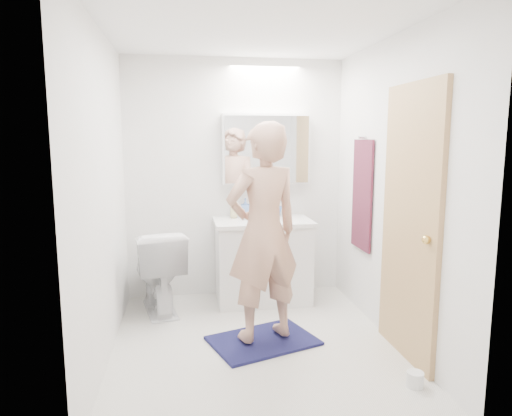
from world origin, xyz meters
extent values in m
plane|color=silver|center=(0.00, 0.00, 0.00)|extent=(2.50, 2.50, 0.00)
plane|color=white|center=(0.00, 0.00, 2.40)|extent=(2.50, 2.50, 0.00)
plane|color=white|center=(0.00, 1.25, 1.20)|extent=(2.50, 0.00, 2.50)
plane|color=white|center=(0.00, -1.25, 1.20)|extent=(2.50, 0.00, 2.50)
plane|color=white|center=(-1.10, 0.00, 1.20)|extent=(0.00, 2.50, 2.50)
plane|color=white|center=(1.10, 0.00, 1.20)|extent=(0.00, 2.50, 2.50)
cube|color=white|center=(0.23, 0.96, 0.39)|extent=(0.90, 0.55, 0.78)
cube|color=white|center=(0.23, 0.96, 0.80)|extent=(0.95, 0.58, 0.04)
cylinder|color=white|center=(0.23, 0.99, 0.84)|extent=(0.36, 0.36, 0.03)
cylinder|color=silver|center=(0.23, 1.19, 0.90)|extent=(0.02, 0.02, 0.16)
cube|color=white|center=(0.30, 1.18, 1.50)|extent=(0.88, 0.14, 0.70)
cube|color=silver|center=(0.30, 1.10, 1.50)|extent=(0.84, 0.01, 0.66)
imported|color=white|center=(-0.78, 0.85, 0.39)|extent=(0.59, 0.84, 0.79)
cube|color=#161441|center=(0.07, 0.02, 0.01)|extent=(0.93, 0.78, 0.02)
imported|color=tan|center=(0.07, 0.02, 0.89)|extent=(0.71, 0.58, 1.69)
cube|color=#A57B52|center=(1.08, -0.35, 1.00)|extent=(0.04, 0.80, 2.00)
sphere|color=gold|center=(1.04, -0.65, 0.95)|extent=(0.06, 0.06, 0.06)
cube|color=#0F1D30|center=(1.08, 0.55, 1.10)|extent=(0.02, 0.42, 1.00)
cylinder|color=silver|center=(1.07, 0.55, 1.62)|extent=(0.07, 0.02, 0.02)
imported|color=#C6BC80|center=(-0.03, 1.11, 0.92)|extent=(0.11, 0.11, 0.20)
imported|color=#567ABA|center=(0.09, 1.15, 0.92)|extent=(0.09, 0.10, 0.19)
imported|color=#3F6DBD|center=(0.40, 1.12, 0.87)|extent=(0.12, 0.12, 0.10)
cylinder|color=silver|center=(0.94, -0.79, 0.05)|extent=(0.11, 0.11, 0.10)
camera|label=1|loc=(-0.54, -3.37, 1.61)|focal=32.07mm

